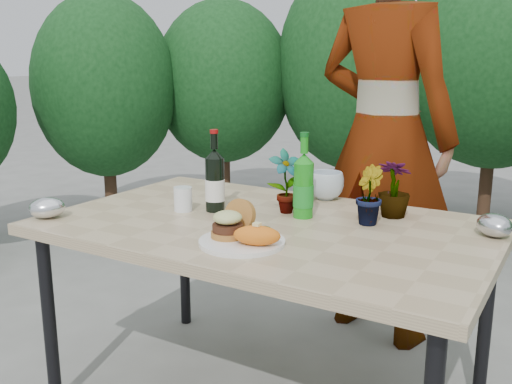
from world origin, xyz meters
The scene contains 17 objects.
patio_table centered at (0.00, 0.00, 0.69)m, with size 1.60×1.00×0.75m.
shrub_hedge centered at (0.14, 1.81, 1.13)m, with size 6.78×5.10×2.15m.
dinner_plate centered at (0.06, -0.26, 0.76)m, with size 0.28×0.28×0.01m, color white.
burger_stack centered at (0.00, -0.24, 0.81)m, with size 0.11×0.16×0.11m.
sweet_potato centered at (0.12, -0.28, 0.80)m, with size 0.15×0.08×0.06m, color orange.
grilled_veg centered at (0.07, -0.17, 0.78)m, with size 0.08×0.05×0.03m.
wine_bottle centered at (-0.26, 0.04, 0.87)m, with size 0.08×0.08×0.32m.
sparkling_water centered at (0.08, 0.13, 0.87)m, with size 0.08×0.08×0.32m.
plastic_cup centered at (-0.37, -0.03, 0.80)m, with size 0.07×0.07×0.10m, color white.
seedling_left centered at (-0.01, 0.15, 0.87)m, with size 0.13×0.09×0.25m, color #276020.
seedling_mid centered at (0.32, 0.17, 0.86)m, with size 0.12×0.09×0.21m, color #1F571D.
seedling_right centered at (0.37, 0.31, 0.86)m, with size 0.12×0.12×0.22m, color #23511C.
blue_bowl centered at (0.04, 0.44, 0.81)m, with size 0.15×0.15×0.12m, color silver.
foil_packet_left centered at (-0.74, -0.37, 0.79)m, with size 0.13×0.11×0.08m, color silver.
foil_packet_right centered at (0.74, 0.24, 0.79)m, with size 0.13×0.11×0.08m, color #B6B9BD.
person centered at (0.15, 0.85, 0.98)m, with size 0.72×0.47×1.97m, color #8D6346.
terracotta_pot centered at (-1.33, 1.91, 0.07)m, with size 0.17×0.17×0.14m.
Camera 1 is at (0.99, -1.75, 1.33)m, focal length 40.00 mm.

